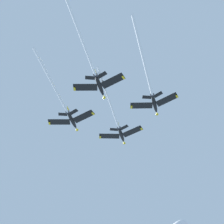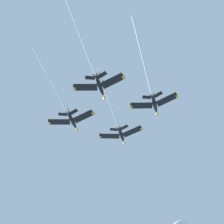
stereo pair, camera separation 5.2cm
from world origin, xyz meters
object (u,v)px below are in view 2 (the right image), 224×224
at_px(jet_lead, 117,123).
at_px(jet_left_wing, 64,106).
at_px(jet_right_wing, 150,86).
at_px(jet_slot, 93,69).

bearing_deg(jet_lead, jet_left_wing, -178.49).
height_order(jet_right_wing, jet_slot, jet_right_wing).
bearing_deg(jet_slot, jet_left_wing, 94.84).
distance_m(jet_lead, jet_left_wing, 25.69).
relative_size(jet_lead, jet_slot, 1.05).
bearing_deg(jet_left_wing, jet_slot, -85.16).
bearing_deg(jet_lead, jet_slot, -134.62).
bearing_deg(jet_left_wing, jet_lead, 1.51).
relative_size(jet_left_wing, jet_slot, 1.00).
xyz_separation_m(jet_lead, jet_right_wing, (0.77, -24.53, -8.74)).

